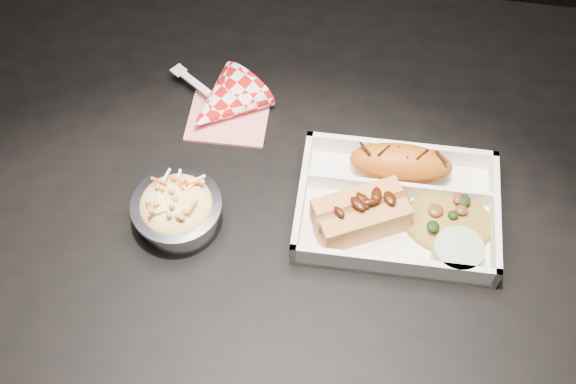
{
  "coord_description": "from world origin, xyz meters",
  "views": [
    {
      "loc": [
        0.08,
        -0.53,
        1.54
      ],
      "look_at": [
        0.0,
        -0.05,
        0.81
      ],
      "focal_mm": 45.0,
      "sensor_mm": 36.0,
      "label": 1
    }
  ],
  "objects_px": {
    "fried_pastry": "(401,163)",
    "foil_coleslaw_cup": "(177,208)",
    "food_tray": "(396,209)",
    "hotdog": "(361,213)",
    "napkin_fork": "(222,106)",
    "dining_table": "(294,219)"
  },
  "relations": [
    {
      "from": "fried_pastry",
      "to": "foil_coleslaw_cup",
      "type": "height_order",
      "value": "foil_coleslaw_cup"
    },
    {
      "from": "fried_pastry",
      "to": "foil_coleslaw_cup",
      "type": "distance_m",
      "value": 0.29
    },
    {
      "from": "food_tray",
      "to": "hotdog",
      "type": "height_order",
      "value": "hotdog"
    },
    {
      "from": "food_tray",
      "to": "napkin_fork",
      "type": "xyz_separation_m",
      "value": [
        -0.25,
        0.13,
        0.01
      ]
    },
    {
      "from": "dining_table",
      "to": "foil_coleslaw_cup",
      "type": "height_order",
      "value": "foil_coleslaw_cup"
    },
    {
      "from": "dining_table",
      "to": "napkin_fork",
      "type": "height_order",
      "value": "napkin_fork"
    },
    {
      "from": "dining_table",
      "to": "foil_coleslaw_cup",
      "type": "bearing_deg",
      "value": -148.87
    },
    {
      "from": "hotdog",
      "to": "napkin_fork",
      "type": "relative_size",
      "value": 0.8
    },
    {
      "from": "hotdog",
      "to": "foil_coleslaw_cup",
      "type": "xyz_separation_m",
      "value": [
        -0.23,
        -0.03,
        -0.0
      ]
    },
    {
      "from": "food_tray",
      "to": "fried_pastry",
      "type": "bearing_deg",
      "value": 90.0
    },
    {
      "from": "fried_pastry",
      "to": "hotdog",
      "type": "bearing_deg",
      "value": -117.54
    },
    {
      "from": "dining_table",
      "to": "food_tray",
      "type": "bearing_deg",
      "value": -11.05
    },
    {
      "from": "food_tray",
      "to": "hotdog",
      "type": "bearing_deg",
      "value": -149.23
    },
    {
      "from": "fried_pastry",
      "to": "napkin_fork",
      "type": "bearing_deg",
      "value": 163.81
    },
    {
      "from": "fried_pastry",
      "to": "hotdog",
      "type": "height_order",
      "value": "hotdog"
    },
    {
      "from": "food_tray",
      "to": "napkin_fork",
      "type": "distance_m",
      "value": 0.28
    },
    {
      "from": "dining_table",
      "to": "hotdog",
      "type": "distance_m",
      "value": 0.16
    },
    {
      "from": "food_tray",
      "to": "fried_pastry",
      "type": "height_order",
      "value": "fried_pastry"
    },
    {
      "from": "dining_table",
      "to": "napkin_fork",
      "type": "bearing_deg",
      "value": 139.09
    },
    {
      "from": "fried_pastry",
      "to": "foil_coleslaw_cup",
      "type": "bearing_deg",
      "value": -157.71
    },
    {
      "from": "food_tray",
      "to": "dining_table",
      "type": "bearing_deg",
      "value": 167.73
    },
    {
      "from": "fried_pastry",
      "to": "foil_coleslaw_cup",
      "type": "xyz_separation_m",
      "value": [
        -0.27,
        -0.11,
        -0.0
      ]
    }
  ]
}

